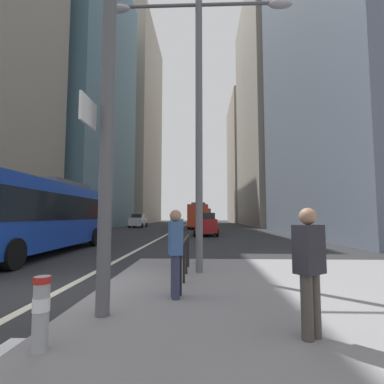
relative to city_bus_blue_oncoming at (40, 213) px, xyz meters
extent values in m
plane|color=#28282B|center=(3.96, 14.07, -1.84)|extent=(160.00, 160.00, 0.00)
cube|color=gray|center=(9.46, -6.93, -1.76)|extent=(9.00, 10.00, 0.15)
cube|color=beige|center=(3.96, 24.07, -1.83)|extent=(0.20, 80.00, 0.01)
cube|color=slate|center=(-12.04, 28.89, 18.81)|extent=(12.92, 23.02, 41.29)
cube|color=gray|center=(-12.04, 58.67, 23.22)|extent=(13.94, 25.99, 50.12)
cube|color=slate|center=(20.96, 12.50, 18.52)|extent=(11.43, 22.81, 40.72)
cube|color=gray|center=(20.96, 38.14, 19.09)|extent=(12.15, 23.98, 41.86)
cube|color=gray|center=(20.96, 63.21, 14.32)|extent=(12.52, 21.23, 32.31)
cube|color=#14389E|center=(0.00, -0.03, -0.11)|extent=(2.77, 11.16, 2.75)
cube|color=black|center=(0.00, -0.03, 0.23)|extent=(2.81, 10.93, 1.10)
cube|color=#4C4C51|center=(-0.04, 1.63, 1.41)|extent=(1.85, 4.04, 0.30)
cylinder|color=black|center=(1.29, -3.55, -1.34)|extent=(0.32, 1.01, 1.00)
cylinder|color=black|center=(1.11, 3.55, -1.34)|extent=(0.32, 1.01, 1.00)
cylinder|color=black|center=(-1.29, 3.49, -1.34)|extent=(0.32, 1.01, 1.00)
cube|color=red|center=(6.75, 27.75, -0.11)|extent=(2.80, 11.76, 2.75)
cube|color=black|center=(6.75, 27.75, 0.23)|extent=(2.83, 11.53, 1.10)
cube|color=#4C4C51|center=(6.70, 26.00, 1.41)|extent=(1.86, 4.26, 0.30)
cylinder|color=black|center=(5.64, 31.53, -1.34)|extent=(0.33, 1.01, 1.00)
cylinder|color=black|center=(8.04, 31.47, -1.34)|extent=(0.33, 1.01, 1.00)
cylinder|color=black|center=(5.45, 24.04, -1.34)|extent=(0.33, 1.01, 1.00)
cylinder|color=black|center=(7.85, 23.98, -1.34)|extent=(0.33, 1.01, 1.00)
cube|color=red|center=(7.49, 48.40, -0.11)|extent=(2.60, 11.02, 2.75)
cube|color=black|center=(7.49, 48.40, 0.23)|extent=(2.64, 10.80, 1.10)
cube|color=#4C4C51|center=(7.51, 46.75, 1.41)|extent=(1.79, 3.97, 0.30)
cylinder|color=black|center=(6.26, 51.91, -1.34)|extent=(0.31, 1.00, 1.00)
cylinder|color=black|center=(8.66, 51.93, -1.34)|extent=(0.31, 1.00, 1.00)
cylinder|color=black|center=(6.33, 44.87, -1.34)|extent=(0.31, 1.00, 1.00)
cylinder|color=black|center=(8.73, 44.90, -1.34)|extent=(0.31, 1.00, 1.00)
cube|color=silver|center=(-2.18, 28.94, -0.97)|extent=(1.80, 4.43, 1.10)
cube|color=black|center=(-2.18, 29.09, -0.16)|extent=(1.50, 2.39, 0.52)
cylinder|color=black|center=(-1.28, 27.43, -1.52)|extent=(0.22, 0.64, 0.64)
cylinder|color=black|center=(-3.10, 27.44, -1.52)|extent=(0.22, 0.64, 0.64)
cylinder|color=black|center=(-1.26, 30.44, -1.52)|extent=(0.22, 0.64, 0.64)
cylinder|color=black|center=(-3.08, 30.44, -1.52)|extent=(0.22, 0.64, 0.64)
cube|color=black|center=(7.09, 36.78, -0.97)|extent=(1.91, 4.18, 1.10)
cube|color=black|center=(7.10, 36.63, -0.16)|extent=(1.56, 2.28, 0.52)
cylinder|color=black|center=(6.14, 38.15, -1.52)|extent=(0.24, 0.65, 0.64)
cylinder|color=black|center=(7.96, 38.21, -1.52)|extent=(0.24, 0.65, 0.64)
cylinder|color=black|center=(6.23, 35.34, -1.52)|extent=(0.24, 0.65, 0.64)
cylinder|color=black|center=(8.04, 35.40, -1.52)|extent=(0.24, 0.65, 0.64)
cube|color=maroon|center=(7.44, 12.29, -0.97)|extent=(1.89, 4.23, 1.10)
cube|color=black|center=(7.44, 12.14, -0.16)|extent=(1.55, 2.30, 0.52)
cylinder|color=black|center=(6.49, 13.68, -1.52)|extent=(0.24, 0.65, 0.64)
cylinder|color=black|center=(8.31, 13.73, -1.52)|extent=(0.24, 0.65, 0.64)
cylinder|color=black|center=(6.57, 10.84, -1.52)|extent=(0.24, 0.65, 0.64)
cylinder|color=black|center=(8.39, 10.89, -1.52)|extent=(0.24, 0.65, 0.64)
cylinder|color=#515156|center=(5.63, -7.82, 1.31)|extent=(0.22, 0.22, 6.00)
cube|color=white|center=(5.38, -8.00, 1.51)|extent=(0.04, 0.60, 0.44)
cylinder|color=#56565B|center=(7.10, -4.38, 2.31)|extent=(0.20, 0.20, 8.00)
cylinder|color=#56565B|center=(5.90, -4.38, 6.11)|extent=(2.40, 0.10, 0.10)
ellipsoid|color=#B2B2B7|center=(4.70, -4.38, 6.06)|extent=(0.70, 0.32, 0.20)
cylinder|color=#56565B|center=(8.30, -4.38, 6.11)|extent=(2.40, 0.10, 0.10)
ellipsoid|color=#B2B2B7|center=(9.50, -4.38, 6.06)|extent=(0.70, 0.32, 0.20)
cylinder|color=#99999E|center=(5.32, -9.00, -1.26)|extent=(0.18, 0.18, 0.84)
cylinder|color=white|center=(5.32, -9.00, -1.16)|extent=(0.19, 0.19, 0.15)
cylinder|color=#B21E19|center=(5.32, -9.00, -0.88)|extent=(0.20, 0.20, 0.08)
cylinder|color=black|center=(6.76, -6.67, -1.21)|extent=(0.06, 0.06, 0.95)
cylinder|color=black|center=(6.76, -5.64, -1.21)|extent=(0.06, 0.06, 0.95)
cylinder|color=black|center=(6.76, -4.60, -1.21)|extent=(0.06, 0.06, 0.95)
cylinder|color=black|center=(6.76, -3.57, -1.21)|extent=(0.06, 0.06, 0.95)
cylinder|color=black|center=(6.76, -5.12, -0.74)|extent=(0.06, 3.10, 0.06)
cylinder|color=#423D38|center=(8.51, -8.59, -1.28)|extent=(0.15, 0.15, 0.81)
cylinder|color=#423D38|center=(8.64, -8.50, -1.28)|extent=(0.15, 0.15, 0.81)
cube|color=#232328|center=(8.57, -8.55, -0.57)|extent=(0.45, 0.42, 0.62)
sphere|color=#9E7556|center=(8.57, -8.55, -0.14)|extent=(0.22, 0.22, 0.22)
cylinder|color=#2D334C|center=(6.31, -3.37, -1.28)|extent=(0.15, 0.15, 0.82)
cylinder|color=#2D334C|center=(6.47, -3.38, -1.28)|extent=(0.15, 0.15, 0.82)
cube|color=#4C7F66|center=(6.39, -3.38, -0.55)|extent=(0.40, 0.27, 0.63)
sphere|color=tan|center=(6.39, -3.38, -0.12)|extent=(0.23, 0.23, 0.23)
cylinder|color=#2D334C|center=(6.69, -6.92, -1.28)|extent=(0.15, 0.15, 0.81)
cylinder|color=#2D334C|center=(6.66, -6.76, -1.28)|extent=(0.15, 0.15, 0.81)
cube|color=#38568E|center=(6.67, -6.84, -0.56)|extent=(0.32, 0.43, 0.63)
sphere|color=#9E7556|center=(6.67, -6.84, -0.13)|extent=(0.22, 0.22, 0.22)
camera|label=1|loc=(7.20, -12.33, -0.14)|focal=26.60mm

